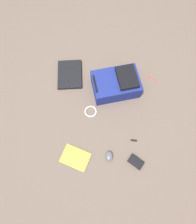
{
  "coord_description": "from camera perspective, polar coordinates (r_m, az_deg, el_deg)",
  "views": [
    {
      "loc": [
        -0.57,
        -0.04,
        1.67
      ],
      "look_at": [
        0.02,
        0.01,
        0.02
      ],
      "focal_mm": 29.39,
      "sensor_mm": 36.0,
      "label": 1
    }
  ],
  "objects": [
    {
      "name": "ground_plane",
      "position": [
        1.76,
        0.13,
        -0.8
      ],
      "size": [
        3.85,
        3.85,
        0.0
      ],
      "primitive_type": "plane",
      "color": "brown"
    },
    {
      "name": "backpack",
      "position": [
        1.8,
        5.72,
        8.66
      ],
      "size": [
        0.4,
        0.5,
        0.21
      ],
      "color": "navy",
      "rests_on": "ground_plane"
    },
    {
      "name": "laptop",
      "position": [
        1.95,
        -8.78,
        11.5
      ],
      "size": [
        0.36,
        0.28,
        0.03
      ],
      "color": "black",
      "rests_on": "ground_plane"
    },
    {
      "name": "book_red",
      "position": [
        1.68,
        -7.06,
        -13.92
      ],
      "size": [
        0.23,
        0.28,
        0.01
      ],
      "color": "silver",
      "rests_on": "ground_plane"
    },
    {
      "name": "computer_mouse",
      "position": [
        1.66,
        3.51,
        -13.53
      ],
      "size": [
        0.1,
        0.07,
        0.04
      ],
      "primitive_type": "ellipsoid",
      "rotation": [
        0.0,
        0.0,
        1.67
      ],
      "color": "#4C4C51",
      "rests_on": "ground_plane"
    },
    {
      "name": "cable_coil",
      "position": [
        1.77,
        -2.3,
        0.19
      ],
      "size": [
        0.12,
        0.12,
        0.01
      ],
      "primitive_type": "torus",
      "color": "silver",
      "rests_on": "ground_plane"
    },
    {
      "name": "power_brick",
      "position": [
        1.69,
        11.67,
        -14.95
      ],
      "size": [
        0.13,
        0.15,
        0.03
      ],
      "primitive_type": "cube",
      "rotation": [
        0.0,
        0.0,
        5.71
      ],
      "color": "black",
      "rests_on": "ground_plane"
    },
    {
      "name": "pen_black",
      "position": [
        2.0,
        16.28,
        10.06
      ],
      "size": [
        0.07,
        0.14,
        0.01
      ],
      "primitive_type": "cylinder",
      "rotation": [
        1.57,
        0.0,
        5.87
      ],
      "color": "red",
      "rests_on": "ground_plane"
    },
    {
      "name": "usb_stick",
      "position": [
        1.72,
        11.11,
        -8.65
      ],
      "size": [
        0.02,
        0.06,
        0.01
      ],
      "primitive_type": "cube",
      "rotation": [
        0.0,
        0.0,
        -0.05
      ],
      "color": "black",
      "rests_on": "ground_plane"
    }
  ]
}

